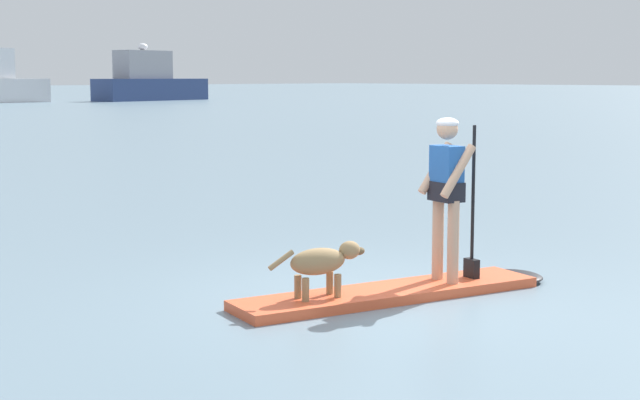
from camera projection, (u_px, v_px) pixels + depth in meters
name	position (u px, v px, depth m)	size (l,w,h in m)	color
ground_plane	(388.00, 298.00, 9.53)	(400.00, 400.00, 0.00)	slate
paddleboard	(407.00, 291.00, 9.63)	(3.63, 1.52, 0.10)	#E55933
person_paddler	(448.00, 187.00, 9.74)	(0.66, 0.56, 1.70)	tan
dog	(322.00, 262.00, 9.10)	(1.04, 0.37, 0.52)	#997A51
moored_boat_center	(149.00, 82.00, 85.93)	(11.71, 4.60, 5.12)	navy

